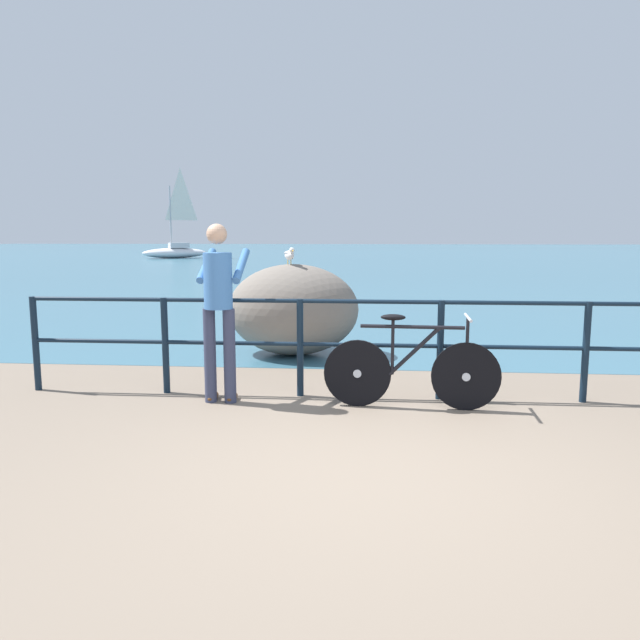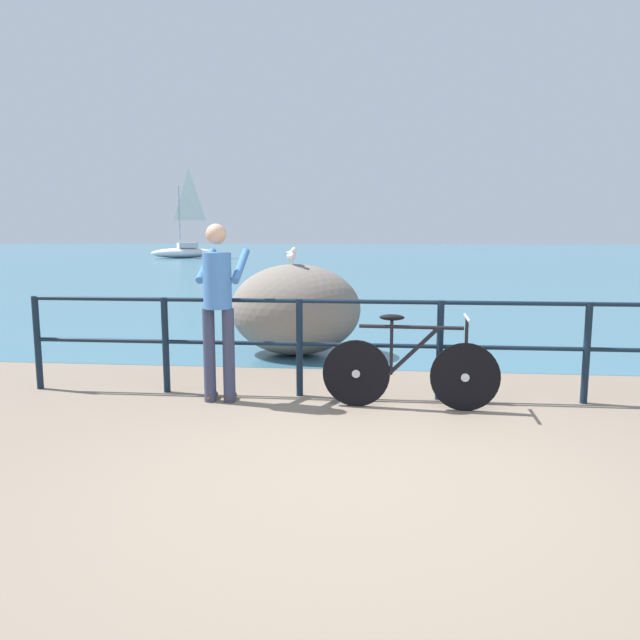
# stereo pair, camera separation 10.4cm
# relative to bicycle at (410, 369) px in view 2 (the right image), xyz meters

# --- Properties ---
(ground_plane) EXTENTS (120.00, 120.00, 0.10)m
(ground_plane) POSITION_rel_bicycle_xyz_m (-0.41, 18.39, -0.44)
(ground_plane) COLOR #756656
(sea_surface) EXTENTS (120.00, 90.00, 0.01)m
(sea_surface) POSITION_rel_bicycle_xyz_m (-0.41, 46.60, -0.39)
(sea_surface) COLOR #38667A
(sea_surface) RESTS_ON ground_plane
(promenade_railing) EXTENTS (7.24, 0.07, 1.02)m
(promenade_railing) POSITION_rel_bicycle_xyz_m (-0.41, 0.35, 0.25)
(promenade_railing) COLOR black
(promenade_railing) RESTS_ON ground_plane
(bicycle) EXTENTS (1.70, 0.48, 0.92)m
(bicycle) POSITION_rel_bicycle_xyz_m (0.00, 0.00, 0.00)
(bicycle) COLOR black
(bicycle) RESTS_ON ground_plane
(person_at_railing) EXTENTS (0.45, 0.64, 1.78)m
(person_at_railing) POSITION_rel_bicycle_xyz_m (-1.90, 0.07, 0.60)
(person_at_railing) COLOR #333851
(person_at_railing) RESTS_ON ground_plane
(breakwater_boulder_main) EXTENTS (1.82, 1.45, 1.27)m
(breakwater_boulder_main) POSITION_rel_bicycle_xyz_m (-1.47, 2.50, 0.24)
(breakwater_boulder_main) COLOR slate
(breakwater_boulder_main) RESTS_ON ground
(seagull) EXTENTS (0.22, 0.33, 0.23)m
(seagull) POSITION_rel_bicycle_xyz_m (-1.51, 2.42, 1.02)
(seagull) COLOR gold
(seagull) RESTS_ON breakwater_boulder_main
(sailboat) EXTENTS (4.43, 3.41, 6.16)m
(sailboat) POSITION_rel_bicycle_xyz_m (-13.80, 34.67, 0.32)
(sailboat) COLOR white
(sailboat) RESTS_ON sea_surface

